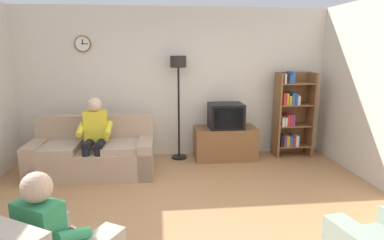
{
  "coord_description": "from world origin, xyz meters",
  "views": [
    {
      "loc": [
        -0.32,
        -3.39,
        1.95
      ],
      "look_at": [
        0.14,
        1.0,
        1.0
      ],
      "focal_mm": 30.64,
      "sensor_mm": 36.0,
      "label": 1
    }
  ],
  "objects_px": {
    "tv_stand": "(225,143)",
    "person_on_couch": "(95,133)",
    "tv": "(226,116)",
    "person_in_left_armchair": "(51,234)",
    "couch": "(93,155)",
    "floor_lamp": "(178,79)",
    "bookshelf": "(291,114)"
  },
  "relations": [
    {
      "from": "couch",
      "to": "bookshelf",
      "type": "bearing_deg",
      "value": 9.54
    },
    {
      "from": "tv_stand",
      "to": "person_on_couch",
      "type": "height_order",
      "value": "person_on_couch"
    },
    {
      "from": "bookshelf",
      "to": "floor_lamp",
      "type": "relative_size",
      "value": 0.85
    },
    {
      "from": "tv",
      "to": "person_in_left_armchair",
      "type": "bearing_deg",
      "value": -121.35
    },
    {
      "from": "person_on_couch",
      "to": "person_in_left_armchair",
      "type": "distance_m",
      "value": 2.71
    },
    {
      "from": "tv_stand",
      "to": "couch",
      "type": "bearing_deg",
      "value": -167.01
    },
    {
      "from": "bookshelf",
      "to": "person_on_couch",
      "type": "xyz_separation_m",
      "value": [
        -3.42,
        -0.7,
        -0.09
      ]
    },
    {
      "from": "tv_stand",
      "to": "floor_lamp",
      "type": "xyz_separation_m",
      "value": [
        -0.83,
        0.1,
        1.16
      ]
    },
    {
      "from": "tv_stand",
      "to": "person_on_couch",
      "type": "bearing_deg",
      "value": -163.91
    },
    {
      "from": "couch",
      "to": "floor_lamp",
      "type": "height_order",
      "value": "floor_lamp"
    },
    {
      "from": "tv_stand",
      "to": "tv",
      "type": "distance_m",
      "value": 0.51
    },
    {
      "from": "tv_stand",
      "to": "person_in_left_armchair",
      "type": "xyz_separation_m",
      "value": [
        -2.01,
        -3.33,
        0.32
      ]
    },
    {
      "from": "person_on_couch",
      "to": "person_in_left_armchair",
      "type": "xyz_separation_m",
      "value": [
        0.16,
        -2.7,
        -0.09
      ]
    },
    {
      "from": "couch",
      "to": "bookshelf",
      "type": "height_order",
      "value": "bookshelf"
    },
    {
      "from": "floor_lamp",
      "to": "person_on_couch",
      "type": "distance_m",
      "value": 1.7
    },
    {
      "from": "couch",
      "to": "tv",
      "type": "relative_size",
      "value": 3.2
    },
    {
      "from": "tv",
      "to": "floor_lamp",
      "type": "bearing_deg",
      "value": 171.57
    },
    {
      "from": "tv",
      "to": "bookshelf",
      "type": "height_order",
      "value": "bookshelf"
    },
    {
      "from": "tv_stand",
      "to": "person_in_left_armchair",
      "type": "height_order",
      "value": "person_in_left_armchair"
    },
    {
      "from": "floor_lamp",
      "to": "person_on_couch",
      "type": "bearing_deg",
      "value": -151.6
    },
    {
      "from": "tv",
      "to": "person_on_couch",
      "type": "relative_size",
      "value": 0.48
    },
    {
      "from": "person_on_couch",
      "to": "person_in_left_armchair",
      "type": "relative_size",
      "value": 1.11
    },
    {
      "from": "floor_lamp",
      "to": "tv_stand",
      "type": "bearing_deg",
      "value": -6.79
    },
    {
      "from": "couch",
      "to": "tv_stand",
      "type": "xyz_separation_m",
      "value": [
        2.24,
        0.52,
        -0.02
      ]
    },
    {
      "from": "bookshelf",
      "to": "person_on_couch",
      "type": "relative_size",
      "value": 1.27
    },
    {
      "from": "tv_stand",
      "to": "tv",
      "type": "bearing_deg",
      "value": -90.0
    },
    {
      "from": "couch",
      "to": "person_on_couch",
      "type": "xyz_separation_m",
      "value": [
        0.07,
        -0.11,
        0.39
      ]
    },
    {
      "from": "tv",
      "to": "person_in_left_armchair",
      "type": "height_order",
      "value": "person_in_left_armchair"
    },
    {
      "from": "tv",
      "to": "tv_stand",
      "type": "bearing_deg",
      "value": 90.0
    },
    {
      "from": "tv",
      "to": "person_on_couch",
      "type": "height_order",
      "value": "person_on_couch"
    },
    {
      "from": "tv_stand",
      "to": "bookshelf",
      "type": "distance_m",
      "value": 1.34
    },
    {
      "from": "floor_lamp",
      "to": "bookshelf",
      "type": "bearing_deg",
      "value": -0.87
    }
  ]
}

